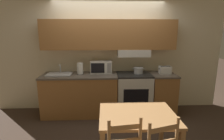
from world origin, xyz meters
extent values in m
plane|color=#3D2D23|center=(0.00, 0.00, 0.00)|extent=(16.00, 16.00, 0.00)
cube|color=beige|center=(0.00, 0.03, 1.27)|extent=(5.33, 0.05, 2.55)
cube|color=#A36B38|center=(0.00, -0.16, 1.77)|extent=(2.93, 0.32, 0.64)
cube|color=silver|center=(0.55, -0.16, 1.37)|extent=(0.72, 0.34, 0.16)
cube|color=#A36B38|center=(-0.65, -0.32, 0.44)|extent=(1.63, 0.64, 0.88)
cube|color=brown|center=(-0.65, -0.32, 0.90)|extent=(1.65, 0.66, 0.04)
cube|color=#A36B38|center=(1.20, -0.32, 0.44)|extent=(0.52, 0.64, 0.88)
cube|color=brown|center=(1.20, -0.32, 0.90)|extent=(0.54, 0.66, 0.04)
cube|color=silver|center=(0.55, -0.32, 0.44)|extent=(0.75, 0.63, 0.89)
cube|color=black|center=(0.55, -0.32, 0.90)|extent=(0.75, 0.63, 0.03)
cube|color=black|center=(0.55, -0.63, 0.51)|extent=(0.53, 0.01, 0.31)
cylinder|color=black|center=(0.38, -0.44, 0.91)|extent=(0.11, 0.11, 0.01)
cylinder|color=black|center=(0.72, -0.44, 0.91)|extent=(0.11, 0.11, 0.01)
cylinder|color=black|center=(0.38, -0.19, 0.91)|extent=(0.11, 0.11, 0.01)
cylinder|color=black|center=(0.72, -0.19, 0.91)|extent=(0.11, 0.11, 0.01)
cylinder|color=#B7BABF|center=(0.65, -0.28, 0.98)|extent=(0.20, 0.20, 0.14)
torus|color=#B7BABF|center=(0.65, -0.28, 1.05)|extent=(0.22, 0.22, 0.01)
cylinder|color=#B7BABF|center=(0.53, -0.28, 1.03)|extent=(0.05, 0.01, 0.01)
cylinder|color=#B7BABF|center=(0.78, -0.28, 1.03)|extent=(0.05, 0.01, 0.01)
cube|color=silver|center=(-0.18, -0.17, 1.06)|extent=(0.48, 0.29, 0.28)
cube|color=black|center=(-0.25, -0.31, 1.06)|extent=(0.29, 0.01, 0.22)
cube|color=gray|center=(0.00, -0.31, 1.06)|extent=(0.09, 0.01, 0.22)
cube|color=silver|center=(1.25, -0.31, 1.00)|extent=(0.25, 0.18, 0.17)
cube|color=black|center=(1.11, -0.31, 1.02)|extent=(0.01, 0.02, 0.02)
cube|color=black|center=(1.16, -0.31, 1.08)|extent=(0.03, 0.13, 0.01)
cube|color=black|center=(1.22, -0.31, 1.08)|extent=(0.03, 0.13, 0.01)
cube|color=black|center=(1.28, -0.31, 1.08)|extent=(0.03, 0.13, 0.01)
cube|color=black|center=(1.33, -0.31, 1.08)|extent=(0.03, 0.13, 0.01)
cube|color=#B7BABF|center=(-1.09, -0.32, 0.93)|extent=(0.53, 0.35, 0.02)
cube|color=#4C4F54|center=(-1.09, -0.34, 0.93)|extent=(0.45, 0.27, 0.01)
cylinder|color=#B7BABF|center=(-1.09, -0.19, 1.03)|extent=(0.02, 0.02, 0.18)
cylinder|color=#B7BABF|center=(-1.09, -0.25, 1.12)|extent=(0.02, 0.12, 0.02)
cylinder|color=black|center=(-0.64, -0.29, 0.92)|extent=(0.15, 0.15, 0.01)
cylinder|color=white|center=(-0.64, -0.29, 1.05)|extent=(0.13, 0.13, 0.25)
cube|color=#B27F4C|center=(0.33, -1.96, 0.76)|extent=(0.99, 0.76, 0.04)
cube|color=#B27F4C|center=(-0.13, -1.62, 0.37)|extent=(0.06, 0.06, 0.74)
cube|color=#B27F4C|center=(0.78, -1.62, 0.37)|extent=(0.06, 0.06, 0.74)
cylinder|color=#B27F4C|center=(0.28, -2.38, 0.70)|extent=(0.04, 0.04, 0.49)
cube|color=#B27F4C|center=(0.11, -2.40, 0.85)|extent=(0.34, 0.07, 0.06)
cylinder|color=#B27F4C|center=(0.68, -2.40, 0.70)|extent=(0.04, 0.04, 0.49)
cube|color=#B27F4C|center=(0.51, -2.45, 0.85)|extent=(0.34, 0.12, 0.06)
camera|label=1|loc=(-0.10, -4.06, 1.84)|focal=28.00mm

